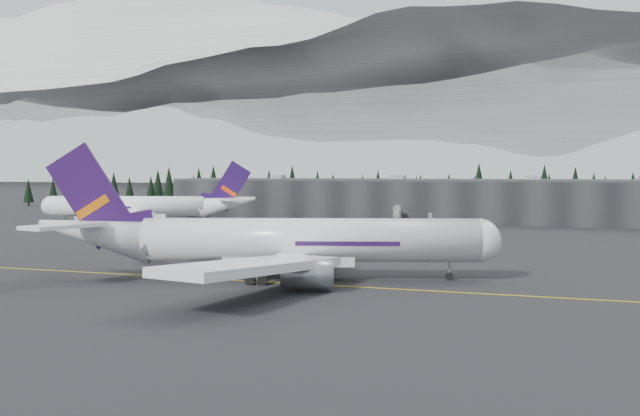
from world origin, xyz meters
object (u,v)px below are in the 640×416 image
(terminal, at_px, (431,200))
(jet_main, at_px, (270,241))
(jet_parked, at_px, (146,207))
(gse_vehicle_b, at_px, (431,226))
(gse_vehicle_a, at_px, (397,221))

(terminal, distance_m, jet_main, 124.50)
(jet_parked, distance_m, gse_vehicle_b, 78.73)
(jet_parked, bearing_deg, terminal, -164.00)
(terminal, height_order, gse_vehicle_b, terminal)
(terminal, distance_m, gse_vehicle_a, 19.64)
(jet_parked, height_order, gse_vehicle_b, jet_parked)
(gse_vehicle_a, xyz_separation_m, gse_vehicle_b, (11.68, -11.63, -0.04))
(jet_parked, xyz_separation_m, gse_vehicle_b, (77.35, 14.00, -4.36))
(terminal, bearing_deg, jet_main, -90.34)
(terminal, relative_size, gse_vehicle_b, 38.95)
(jet_parked, distance_m, gse_vehicle_a, 70.64)
(terminal, bearing_deg, jet_parked, -148.91)
(terminal, xyz_separation_m, jet_main, (-0.73, -124.49, -0.92))
(jet_main, relative_size, gse_vehicle_b, 15.42)
(jet_parked, bearing_deg, gse_vehicle_b, 175.17)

